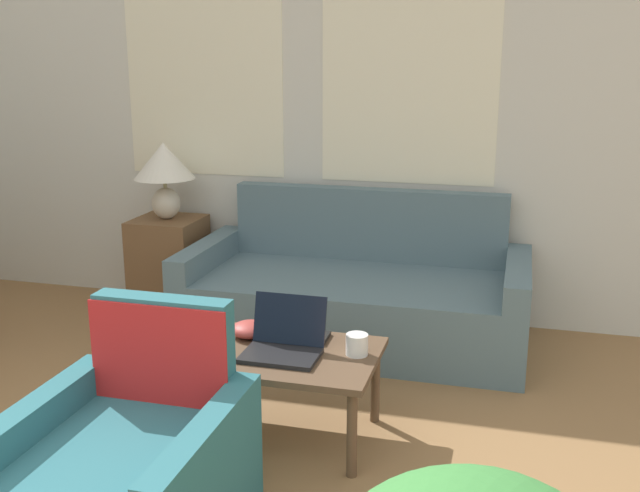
# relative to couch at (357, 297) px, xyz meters

# --- Properties ---
(wall_back) EXTENTS (6.47, 0.06, 2.60)m
(wall_back) POSITION_rel_couch_xyz_m (-0.39, 0.48, 1.05)
(wall_back) COLOR silver
(wall_back) RESTS_ON ground_plane
(couch) EXTENTS (2.03, 0.95, 0.87)m
(couch) POSITION_rel_couch_xyz_m (0.00, 0.00, 0.00)
(couch) COLOR slate
(couch) RESTS_ON ground_plane
(armchair) EXTENTS (0.75, 0.83, 0.81)m
(armchair) POSITION_rel_couch_xyz_m (-0.36, -2.13, -0.01)
(armchair) COLOR #2D6B75
(armchair) RESTS_ON ground_plane
(side_table) EXTENTS (0.43, 0.43, 0.64)m
(side_table) POSITION_rel_couch_xyz_m (-1.33, 0.16, 0.06)
(side_table) COLOR brown
(side_table) RESTS_ON ground_plane
(table_lamp) EXTENTS (0.40, 0.40, 0.50)m
(table_lamp) POSITION_rel_couch_xyz_m (-1.33, 0.16, 0.72)
(table_lamp) COLOR beige
(table_lamp) RESTS_ON side_table
(coffee_table) EXTENTS (0.93, 0.60, 0.41)m
(coffee_table) POSITION_rel_couch_xyz_m (-0.09, -1.29, 0.11)
(coffee_table) COLOR brown
(coffee_table) RESTS_ON ground_plane
(laptop) EXTENTS (0.33, 0.29, 0.24)m
(laptop) POSITION_rel_couch_xyz_m (-0.04, -1.30, 0.21)
(laptop) COLOR black
(laptop) RESTS_ON coffee_table
(cup_navy) EXTENTS (0.10, 0.10, 0.10)m
(cup_navy) POSITION_rel_couch_xyz_m (0.27, -1.23, 0.20)
(cup_navy) COLOR white
(cup_navy) RESTS_ON coffee_table
(snack_bowl) EXTENTS (0.18, 0.18, 0.07)m
(snack_bowl) POSITION_rel_couch_xyz_m (-0.26, -1.15, 0.19)
(snack_bowl) COLOR #B23D38
(snack_bowl) RESTS_ON coffee_table
(book_red) EXTENTS (0.21, 0.22, 0.04)m
(book_red) POSITION_rel_couch_xyz_m (-0.35, -1.43, 0.17)
(book_red) COLOR #2D2D33
(book_red) RESTS_ON coffee_table
(tv_remote) EXTENTS (0.05, 0.15, 0.02)m
(tv_remote) POSITION_rel_couch_xyz_m (0.08, -1.10, 0.16)
(tv_remote) COLOR black
(tv_remote) RESTS_ON coffee_table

